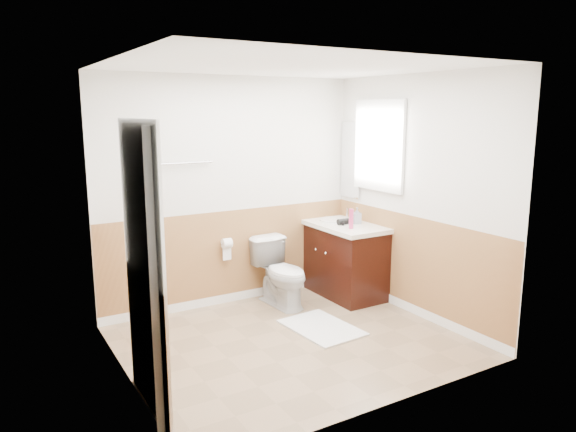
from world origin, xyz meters
TOP-DOWN VIEW (x-y plane):
  - floor at (0.00, 0.00)m, footprint 3.00×3.00m
  - ceiling at (0.00, 0.00)m, footprint 3.00×3.00m
  - wall_back at (0.00, 1.30)m, footprint 3.00×0.00m
  - wall_front at (0.00, -1.30)m, footprint 3.00×0.00m
  - wall_left at (-1.50, 0.00)m, footprint 0.00×3.00m
  - wall_right at (1.50, 0.00)m, footprint 0.00×3.00m
  - wainscot_back at (0.00, 1.29)m, footprint 3.00×0.00m
  - wainscot_front at (0.00, -1.29)m, footprint 3.00×0.00m
  - wainscot_left at (-1.49, 0.00)m, footprint 0.00×2.60m
  - wainscot_right at (1.49, 0.00)m, footprint 0.00×2.60m
  - toilet at (0.41, 0.90)m, footprint 0.46×0.75m
  - bath_mat at (0.41, 0.11)m, footprint 0.61×0.84m
  - vanity_cabinet at (1.21, 0.88)m, footprint 0.55×1.10m
  - vanity_knob_left at (0.91, 0.78)m, footprint 0.03×0.03m
  - vanity_knob_right at (0.91, 0.98)m, footprint 0.03×0.03m
  - countertop at (1.20, 0.88)m, footprint 0.60×1.15m
  - sink_basin at (1.21, 1.03)m, footprint 0.36×0.36m
  - faucet at (1.39, 1.03)m, footprint 0.02×0.02m
  - lotion_bottle at (1.11, 0.59)m, footprint 0.05×0.05m
  - soap_dispenser at (1.33, 0.77)m, footprint 0.11×0.11m
  - hair_dryer_body at (1.16, 0.80)m, footprint 0.14×0.07m
  - hair_dryer_handle at (1.13, 0.76)m, footprint 0.03×0.03m
  - mirror_panel at (1.48, 1.10)m, footprint 0.02×0.35m
  - window_frame at (1.47, 0.59)m, footprint 0.04×0.80m
  - window_glass at (1.49, 0.59)m, footprint 0.01×0.70m
  - door at (-1.40, -0.45)m, footprint 0.29×0.78m
  - door_frame at (-1.48, -0.45)m, footprint 0.02×0.92m
  - door_knob at (-1.34, -0.12)m, footprint 0.06×0.06m
  - towel_bar at (-0.55, 1.25)m, footprint 0.62×0.02m
  - tp_holder_bar at (-0.10, 1.23)m, footprint 0.14×0.02m
  - tp_roll at (-0.10, 1.23)m, footprint 0.10×0.11m
  - tp_sheet at (-0.10, 1.23)m, footprint 0.10×0.01m

SIDE VIEW (x-z plane):
  - floor at x=0.00m, z-range 0.00..0.00m
  - bath_mat at x=0.41m, z-range 0.00..0.02m
  - toilet at x=0.41m, z-range 0.00..0.74m
  - vanity_cabinet at x=1.21m, z-range 0.00..0.80m
  - wainscot_back at x=0.00m, z-range -1.00..2.00m
  - wainscot_front at x=0.00m, z-range -1.00..2.00m
  - wainscot_left at x=-1.49m, z-range -0.80..1.80m
  - wainscot_right at x=1.49m, z-range -0.80..1.80m
  - vanity_knob_left at x=0.91m, z-range 0.53..0.57m
  - vanity_knob_right at x=0.91m, z-range 0.53..0.57m
  - tp_sheet at x=-0.10m, z-range 0.51..0.67m
  - tp_holder_bar at x=-0.10m, z-range 0.69..0.71m
  - tp_roll at x=-0.10m, z-range 0.64..0.76m
  - countertop at x=1.20m, z-range 0.80..0.85m
  - hair_dryer_handle at x=1.13m, z-range 0.82..0.89m
  - sink_basin at x=1.21m, z-range 0.85..0.87m
  - hair_dryer_body at x=1.16m, z-range 0.85..0.92m
  - faucet at x=1.39m, z-range 0.85..0.99m
  - soap_dispenser at x=1.33m, z-range 0.85..1.04m
  - door_knob at x=-1.34m, z-range 0.92..0.98m
  - lotion_bottle at x=1.11m, z-range 0.85..1.07m
  - door at x=-1.40m, z-range 0.00..2.04m
  - door_frame at x=-1.48m, z-range -0.02..2.08m
  - wall_back at x=0.00m, z-range -0.25..2.75m
  - wall_front at x=0.00m, z-range -0.25..2.75m
  - wall_left at x=-1.50m, z-range -0.25..2.75m
  - wall_right at x=1.50m, z-range -0.25..2.75m
  - mirror_panel at x=1.48m, z-range 1.10..2.00m
  - towel_bar at x=-0.55m, z-range 1.59..1.61m
  - window_frame at x=1.47m, z-range 1.25..2.25m
  - window_glass at x=1.49m, z-range 1.30..2.20m
  - ceiling at x=0.00m, z-range 2.50..2.50m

